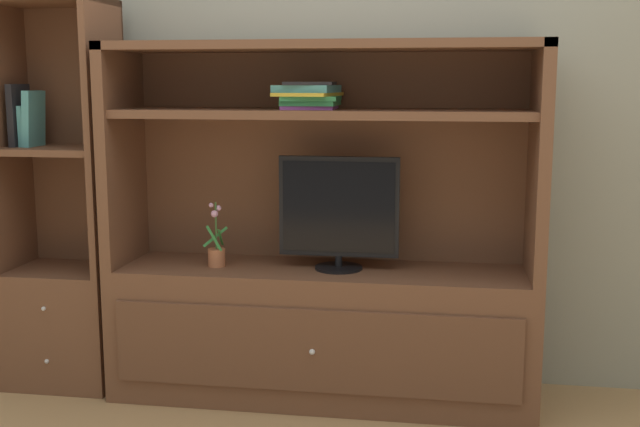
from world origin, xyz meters
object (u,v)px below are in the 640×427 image
at_px(media_console, 322,290).
at_px(magazine_stack, 309,95).
at_px(upright_book_row, 26,118).
at_px(bookshelf_tall, 65,262).
at_px(tv_monitor, 339,212).
at_px(potted_plant, 217,251).

relative_size(media_console, magazine_stack, 5.22).
distance_m(media_console, upright_book_row, 1.53).
distance_m(bookshelf_tall, upright_book_row, 0.67).
bearing_deg(media_console, magazine_stack, -178.09).
bearing_deg(tv_monitor, media_console, 170.63).
bearing_deg(magazine_stack, upright_book_row, -179.74).
xyz_separation_m(magazine_stack, upright_book_row, (-1.29, -0.01, -0.11)).
xyz_separation_m(tv_monitor, upright_book_row, (-1.42, 0.00, 0.39)).
bearing_deg(potted_plant, bookshelf_tall, 176.34).
xyz_separation_m(media_console, bookshelf_tall, (-1.20, 0.00, 0.08)).
bearing_deg(potted_plant, upright_book_row, 177.69).
relative_size(potted_plant, upright_book_row, 1.02).
bearing_deg(upright_book_row, bookshelf_tall, 4.82).
xyz_separation_m(tv_monitor, potted_plant, (-0.54, -0.03, -0.19)).
relative_size(potted_plant, bookshelf_tall, 0.16).
bearing_deg(magazine_stack, media_console, 1.91).
height_order(media_console, tv_monitor, media_console).
height_order(media_console, magazine_stack, media_console).
distance_m(media_console, tv_monitor, 0.36).
xyz_separation_m(media_console, potted_plant, (-0.46, -0.04, 0.16)).
height_order(media_console, potted_plant, media_console).
height_order(media_console, bookshelf_tall, bookshelf_tall).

